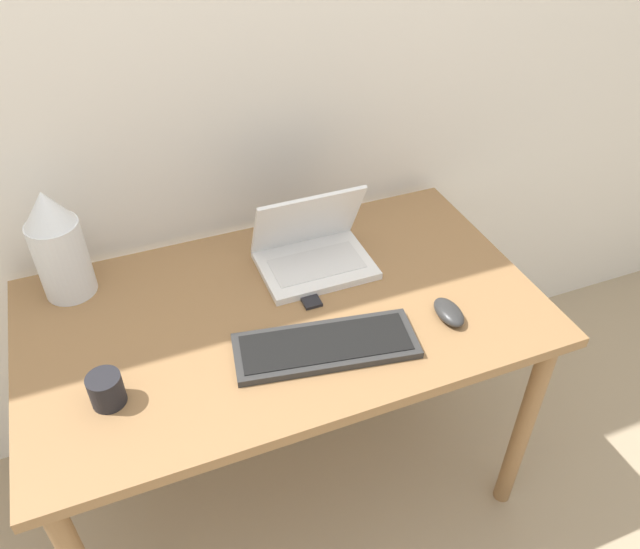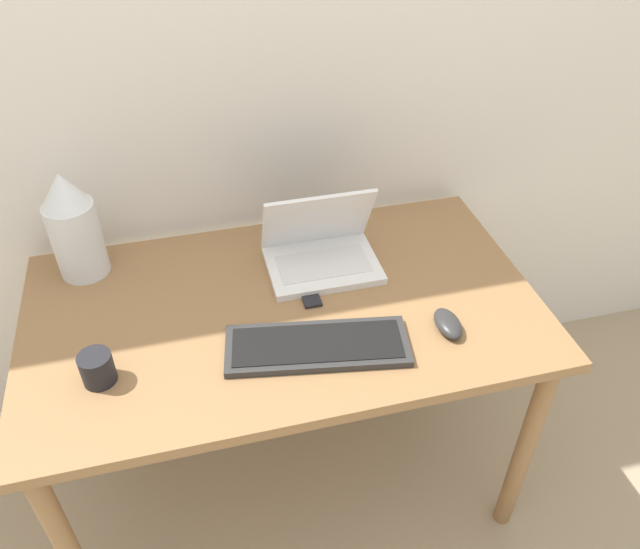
{
  "view_description": "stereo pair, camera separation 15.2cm",
  "coord_description": "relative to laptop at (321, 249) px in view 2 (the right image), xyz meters",
  "views": [
    {
      "loc": [
        -0.34,
        -0.75,
        1.79
      ],
      "look_at": [
        0.09,
        0.35,
        0.83
      ],
      "focal_mm": 35.0,
      "sensor_mm": 36.0,
      "label": 1
    },
    {
      "loc": [
        -0.2,
        -0.79,
        1.79
      ],
      "look_at": [
        0.09,
        0.35,
        0.83
      ],
      "focal_mm": 35.0,
      "sensor_mm": 36.0,
      "label": 2
    }
  ],
  "objects": [
    {
      "name": "wall_back",
      "position": [
        -0.13,
        0.29,
        0.47
      ],
      "size": [
        6.0,
        0.05,
        2.5
      ],
      "color": "white",
      "rests_on": "ground_plane"
    },
    {
      "name": "desk",
      "position": [
        -0.13,
        -0.14,
        -0.14
      ],
      "size": [
        1.29,
        0.74,
        0.73
      ],
      "color": "olive",
      "rests_on": "ground_plane"
    },
    {
      "name": "laptop",
      "position": [
        0.0,
        0.0,
        0.0
      ],
      "size": [
        0.3,
        0.22,
        0.22
      ],
      "color": "white",
      "rests_on": "desk"
    },
    {
      "name": "keyboard",
      "position": [
        -0.09,
        -0.31,
        -0.04
      ],
      "size": [
        0.45,
        0.22,
        0.02
      ],
      "color": "#2D2D2D",
      "rests_on": "desk"
    },
    {
      "name": "mouse",
      "position": [
        0.23,
        -0.33,
        -0.03
      ],
      "size": [
        0.06,
        0.11,
        0.03
      ],
      "color": "#2D2D2D",
      "rests_on": "desk"
    },
    {
      "name": "vase",
      "position": [
        -0.62,
        0.12,
        0.1
      ],
      "size": [
        0.13,
        0.13,
        0.3
      ],
      "color": "white",
      "rests_on": "desk"
    },
    {
      "name": "mp3_player",
      "position": [
        -0.06,
        -0.15,
        -0.04
      ],
      "size": [
        0.04,
        0.05,
        0.01
      ],
      "color": "black",
      "rests_on": "desk"
    },
    {
      "name": "mug",
      "position": [
        -0.58,
        -0.29,
        -0.01
      ],
      "size": [
        0.07,
        0.07,
        0.08
      ],
      "color": "black",
      "rests_on": "desk"
    }
  ]
}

